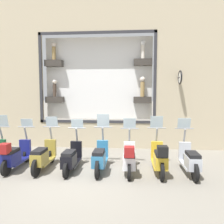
% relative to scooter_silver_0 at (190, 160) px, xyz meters
% --- Properties ---
extents(ground_plane, '(120.00, 120.00, 0.00)m').
position_rel_scooter_silver_0_xyz_m(ground_plane, '(-0.49, 3.24, -0.43)').
color(ground_plane, gray).
extents(building_facade, '(1.21, 36.00, 8.20)m').
position_rel_scooter_silver_0_xyz_m(building_facade, '(3.12, 3.24, 3.72)').
color(building_facade, tan).
rests_on(building_facade, ground_plane).
extents(scooter_silver_0, '(1.80, 0.61, 1.60)m').
position_rel_scooter_silver_0_xyz_m(scooter_silver_0, '(0.00, 0.00, 0.00)').
color(scooter_silver_0, black).
rests_on(scooter_silver_0, ground_plane).
extents(scooter_yellow_1, '(1.80, 0.61, 1.66)m').
position_rel_scooter_silver_0_xyz_m(scooter_yellow_1, '(-0.06, 0.90, 0.05)').
color(scooter_yellow_1, black).
rests_on(scooter_yellow_1, ground_plane).
extents(scooter_white_2, '(1.79, 0.60, 1.58)m').
position_rel_scooter_silver_0_xyz_m(scooter_white_2, '(-0.07, 1.80, 0.03)').
color(scooter_white_2, black).
rests_on(scooter_white_2, ground_plane).
extents(scooter_teal_3, '(1.81, 0.60, 1.72)m').
position_rel_scooter_silver_0_xyz_m(scooter_teal_3, '(0.00, 2.71, 0.01)').
color(scooter_teal_3, black).
rests_on(scooter_teal_3, ground_plane).
extents(scooter_black_4, '(1.79, 0.60, 1.53)m').
position_rel_scooter_silver_0_xyz_m(scooter_black_4, '(-0.01, 3.61, -0.02)').
color(scooter_black_4, black).
rests_on(scooter_black_4, ground_plane).
extents(scooter_olive_5, '(1.80, 0.60, 1.61)m').
position_rel_scooter_silver_0_xyz_m(scooter_olive_5, '(0.00, 4.51, 0.00)').
color(scooter_olive_5, black).
rests_on(scooter_olive_5, ground_plane).
extents(scooter_navy_6, '(1.80, 0.61, 1.53)m').
position_rel_scooter_silver_0_xyz_m(scooter_navy_6, '(-0.07, 5.41, 0.03)').
color(scooter_navy_6, black).
rests_on(scooter_navy_6, ground_plane).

